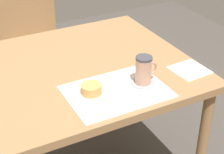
{
  "coord_description": "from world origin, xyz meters",
  "views": [
    {
      "loc": [
        -0.55,
        -1.4,
        1.56
      ],
      "look_at": [
        0.07,
        -0.23,
        0.77
      ],
      "focal_mm": 60.0,
      "sensor_mm": 36.0,
      "label": 1
    }
  ],
  "objects_px": {
    "pastry": "(91,89)",
    "pastry_plate": "(91,94)",
    "dining_table": "(77,82)",
    "wooden_chair": "(34,43)",
    "coffee_mug": "(144,70)"
  },
  "relations": [
    {
      "from": "pastry",
      "to": "pastry_plate",
      "type": "bearing_deg",
      "value": 0.0
    },
    {
      "from": "dining_table",
      "to": "wooden_chair",
      "type": "distance_m",
      "value": 0.8
    },
    {
      "from": "pastry_plate",
      "to": "coffee_mug",
      "type": "relative_size",
      "value": 1.34
    },
    {
      "from": "pastry_plate",
      "to": "wooden_chair",
      "type": "bearing_deg",
      "value": 86.35
    },
    {
      "from": "dining_table",
      "to": "pastry_plate",
      "type": "height_order",
      "value": "pastry_plate"
    },
    {
      "from": "pastry",
      "to": "coffee_mug",
      "type": "relative_size",
      "value": 0.7
    },
    {
      "from": "dining_table",
      "to": "pastry_plate",
      "type": "xyz_separation_m",
      "value": [
        -0.04,
        -0.25,
        0.09
      ]
    },
    {
      "from": "dining_table",
      "to": "wooden_chair",
      "type": "height_order",
      "value": "wooden_chair"
    },
    {
      "from": "wooden_chair",
      "to": "pastry",
      "type": "xyz_separation_m",
      "value": [
        -0.07,
        -1.05,
        0.25
      ]
    },
    {
      "from": "wooden_chair",
      "to": "pastry_plate",
      "type": "bearing_deg",
      "value": 85.97
    },
    {
      "from": "coffee_mug",
      "to": "dining_table",
      "type": "bearing_deg",
      "value": 126.07
    },
    {
      "from": "wooden_chair",
      "to": "pastry_plate",
      "type": "height_order",
      "value": "wooden_chair"
    },
    {
      "from": "wooden_chair",
      "to": "pastry_plate",
      "type": "relative_size",
      "value": 5.65
    },
    {
      "from": "dining_table",
      "to": "pastry",
      "type": "relative_size",
      "value": 12.48
    },
    {
      "from": "pastry_plate",
      "to": "pastry",
      "type": "xyz_separation_m",
      "value": [
        0.0,
        0.0,
        0.03
      ]
    }
  ]
}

